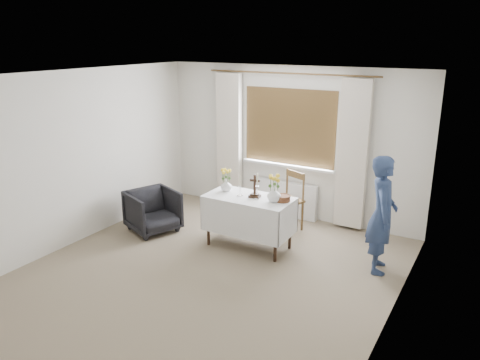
% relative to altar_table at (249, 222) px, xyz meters
% --- Properties ---
extents(ground, '(5.00, 5.00, 0.00)m').
position_rel_altar_table_xyz_m(ground, '(-0.06, -1.02, -0.38)').
color(ground, '#87715D').
rests_on(ground, ground).
extents(altar_table, '(1.24, 0.64, 0.76)m').
position_rel_altar_table_xyz_m(altar_table, '(0.00, 0.00, 0.00)').
color(altar_table, white).
rests_on(altar_table, ground).
extents(wooden_chair, '(0.56, 0.56, 0.93)m').
position_rel_altar_table_xyz_m(wooden_chair, '(0.19, 0.85, 0.09)').
color(wooden_chair, brown).
rests_on(wooden_chair, ground).
extents(armchair, '(0.93, 0.92, 0.66)m').
position_rel_altar_table_xyz_m(armchair, '(-1.58, -0.24, -0.05)').
color(armchair, black).
rests_on(armchair, ground).
extents(person, '(0.51, 0.64, 1.53)m').
position_rel_altar_table_xyz_m(person, '(1.80, 0.23, 0.39)').
color(person, navy).
rests_on(person, ground).
extents(radiator, '(1.10, 0.10, 0.60)m').
position_rel_altar_table_xyz_m(radiator, '(-0.06, 1.40, -0.08)').
color(radiator, white).
rests_on(radiator, ground).
extents(wooden_cross, '(0.17, 0.13, 0.33)m').
position_rel_altar_table_xyz_m(wooden_cross, '(0.08, 0.02, 0.55)').
color(wooden_cross, black).
rests_on(wooden_cross, altar_table).
extents(candlestick_left, '(0.10, 0.10, 0.31)m').
position_rel_altar_table_xyz_m(candlestick_left, '(-0.13, -0.03, 0.54)').
color(candlestick_left, white).
rests_on(candlestick_left, altar_table).
extents(candlestick_right, '(0.11, 0.11, 0.36)m').
position_rel_altar_table_xyz_m(candlestick_right, '(0.12, 0.02, 0.56)').
color(candlestick_right, white).
rests_on(candlestick_right, altar_table).
extents(flower_vase_left, '(0.18, 0.18, 0.17)m').
position_rel_altar_table_xyz_m(flower_vase_left, '(-0.42, 0.07, 0.47)').
color(flower_vase_left, silver).
rests_on(flower_vase_left, altar_table).
extents(flower_vase_right, '(0.23, 0.23, 0.20)m').
position_rel_altar_table_xyz_m(flower_vase_right, '(0.39, -0.00, 0.48)').
color(flower_vase_right, silver).
rests_on(flower_vase_right, altar_table).
extents(wicker_basket, '(0.26, 0.26, 0.08)m').
position_rel_altar_table_xyz_m(wicker_basket, '(0.48, 0.08, 0.42)').
color(wicker_basket, brown).
rests_on(wicker_basket, altar_table).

